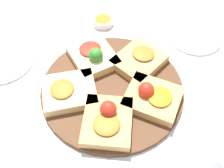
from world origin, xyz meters
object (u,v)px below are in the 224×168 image
(serving_board, at_px, (112,88))
(water_glass, at_px, (224,165))
(dipping_bowl, at_px, (103,21))
(plate_right, at_px, (195,35))
(plate_left, at_px, (3,59))

(serving_board, xyz_separation_m, water_glass, (-0.05, -0.37, 0.04))
(serving_board, relative_size, dipping_bowl, 5.62)
(serving_board, relative_size, plate_right, 2.23)
(serving_board, xyz_separation_m, plate_left, (-0.12, 0.37, -0.00))
(serving_board, height_order, plate_right, same)
(serving_board, distance_m, dipping_bowl, 0.31)
(dipping_bowl, bearing_deg, plate_left, 154.97)
(serving_board, xyz_separation_m, plate_right, (0.37, -0.11, -0.00))
(plate_left, distance_m, water_glass, 0.74)
(serving_board, distance_m, plate_left, 0.39)
(serving_board, bearing_deg, dipping_bowl, 41.78)
(serving_board, height_order, plate_left, same)
(plate_left, relative_size, water_glass, 2.23)
(serving_board, bearing_deg, water_glass, -97.97)
(plate_right, bearing_deg, dipping_bowl, 113.65)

